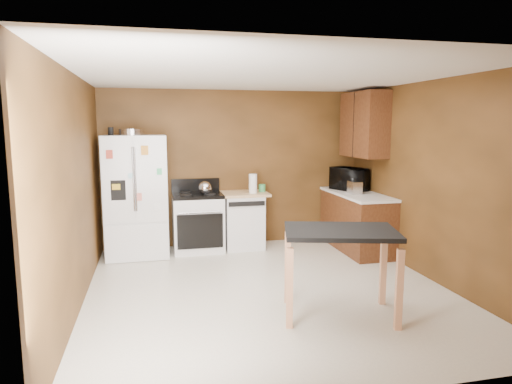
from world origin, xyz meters
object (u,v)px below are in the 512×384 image
object	(u,v)px
toaster	(355,187)
dishwasher	(243,220)
pen_cup	(111,131)
green_canister	(262,188)
island	(340,244)
kettle	(205,188)
gas_range	(198,221)
roasting_pan	(131,132)
paper_towel	(253,184)
refrigerator	(136,196)
microwave	(349,180)

from	to	relation	value
toaster	dishwasher	distance (m)	1.82
pen_cup	green_canister	bearing A→B (deg)	4.48
island	toaster	bearing A→B (deg)	61.95
kettle	gas_range	distance (m)	0.56
roasting_pan	green_canister	distance (m)	2.18
paper_towel	toaster	size ratio (longest dim) A/B	1.17
kettle	paper_towel	world-z (taller)	paper_towel
gas_range	island	xyz separation A→B (m)	(1.17, -2.79, 0.30)
gas_range	paper_towel	bearing A→B (deg)	-4.87
roasting_pan	green_canister	size ratio (longest dim) A/B	3.05
dishwasher	island	size ratio (longest dim) A/B	0.70
toaster	roasting_pan	bearing A→B (deg)	176.80
paper_towel	refrigerator	world-z (taller)	refrigerator
gas_range	island	size ratio (longest dim) A/B	0.87
microwave	refrigerator	distance (m)	3.36
kettle	refrigerator	xyz separation A→B (m)	(-1.01, 0.06, -0.10)
green_canister	toaster	world-z (taller)	toaster
green_canister	refrigerator	xyz separation A→B (m)	(-1.95, -0.10, -0.05)
paper_towel	microwave	xyz separation A→B (m)	(1.58, -0.09, 0.03)
island	kettle	bearing A→B (deg)	111.77
dishwasher	gas_range	bearing A→B (deg)	-178.06
refrigerator	pen_cup	bearing A→B (deg)	-165.75
pen_cup	roasting_pan	bearing A→B (deg)	7.76
pen_cup	dishwasher	xyz separation A→B (m)	(1.94, 0.16, -1.41)
green_canister	island	size ratio (longest dim) A/B	0.09
pen_cup	dishwasher	distance (m)	2.40
roasting_pan	dishwasher	bearing A→B (deg)	4.35
kettle	toaster	world-z (taller)	kettle
paper_towel	toaster	world-z (taller)	paper_towel
pen_cup	toaster	distance (m)	3.71
refrigerator	island	xyz separation A→B (m)	(2.08, -2.73, -0.14)
gas_range	kettle	bearing A→B (deg)	-50.03
island	microwave	bearing A→B (deg)	64.09
paper_towel	roasting_pan	bearing A→B (deg)	-179.08
dishwasher	paper_towel	bearing A→B (deg)	-34.39
gas_range	pen_cup	bearing A→B (deg)	-173.46
microwave	refrigerator	xyz separation A→B (m)	(-3.35, 0.10, -0.16)
refrigerator	gas_range	size ratio (longest dim) A/B	1.64
island	refrigerator	bearing A→B (deg)	127.32
microwave	toaster	bearing A→B (deg)	145.05
roasting_pan	paper_towel	bearing A→B (deg)	0.92
paper_towel	green_canister	size ratio (longest dim) A/B	2.50
pen_cup	refrigerator	xyz separation A→B (m)	(0.31, 0.08, -0.96)
green_canister	refrigerator	size ratio (longest dim) A/B	0.07
dishwasher	refrigerator	bearing A→B (deg)	-177.01
pen_cup	gas_range	size ratio (longest dim) A/B	0.11
kettle	island	bearing A→B (deg)	-68.23
microwave	gas_range	bearing A→B (deg)	62.55
kettle	paper_towel	size ratio (longest dim) A/B	0.68
kettle	green_canister	size ratio (longest dim) A/B	1.70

